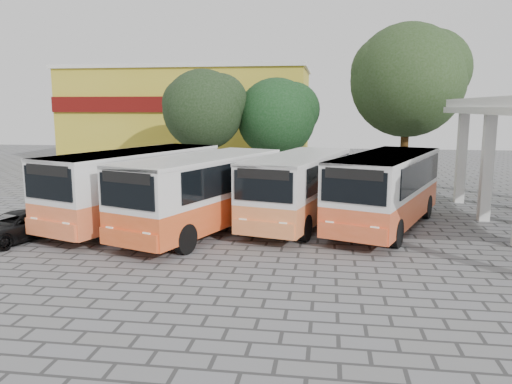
% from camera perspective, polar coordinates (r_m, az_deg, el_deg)
% --- Properties ---
extents(ground, '(90.00, 90.00, 0.00)m').
position_cam_1_polar(ground, '(17.54, 4.90, -6.91)').
color(ground, slate).
rests_on(ground, ground).
extents(shophouse_block, '(20.40, 10.40, 8.30)m').
position_cam_1_polar(shophouse_block, '(44.41, -7.43, 8.53)').
color(shophouse_block, gold).
rests_on(shophouse_block, ground).
extents(bus_far_left, '(5.55, 9.40, 3.17)m').
position_cam_1_polar(bus_far_left, '(21.79, -13.62, 1.07)').
color(bus_far_left, orange).
rests_on(bus_far_left, ground).
extents(bus_centre_left, '(5.42, 9.14, 3.08)m').
position_cam_1_polar(bus_centre_left, '(19.93, -6.10, 0.35)').
color(bus_centre_left, '#E15321').
rests_on(bus_centre_left, ground).
extents(bus_centre_right, '(4.51, 8.75, 2.99)m').
position_cam_1_polar(bus_centre_right, '(21.43, 4.95, 0.88)').
color(bus_centre_right, '#EF8346').
rests_on(bus_centre_right, ground).
extents(bus_far_right, '(5.52, 9.18, 3.09)m').
position_cam_1_polar(bus_far_right, '(21.28, 14.68, 0.70)').
color(bus_far_right, '#DE572B').
rests_on(bus_far_right, ground).
extents(tree_left, '(5.46, 5.20, 7.42)m').
position_cam_1_polar(tree_left, '(32.76, -5.94, 9.62)').
color(tree_left, '#4A3215').
rests_on(tree_left, ground).
extents(tree_middle, '(5.47, 5.21, 6.92)m').
position_cam_1_polar(tree_middle, '(33.42, 2.44, 8.80)').
color(tree_middle, black).
rests_on(tree_middle, ground).
extents(tree_right, '(7.37, 7.02, 10.14)m').
position_cam_1_polar(tree_right, '(33.15, 17.10, 12.48)').
color(tree_right, '#492D12').
rests_on(tree_right, ground).
extents(parked_car, '(2.93, 4.31, 1.10)m').
position_cam_1_polar(parked_car, '(20.91, -25.81, -3.58)').
color(parked_car, black).
rests_on(parked_car, ground).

